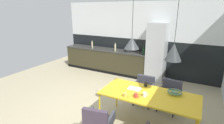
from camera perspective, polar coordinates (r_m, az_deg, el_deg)
ground_plane at (r=4.43m, az=-7.06°, el=-15.82°), size 8.21×8.21×0.00m
back_wall_splashback_dark at (r=6.72m, az=8.02°, el=1.96°), size 6.05×0.12×1.33m
back_wall_panel_upper at (r=6.51m, az=8.51°, el=13.39°), size 6.05×0.12×1.33m
kitchen_counter at (r=6.95m, az=-2.24°, el=0.73°), size 3.43×0.63×0.89m
refrigerator_column at (r=6.07m, az=14.48°, el=3.15°), size 0.61×0.60×1.99m
dining_table at (r=3.62m, az=12.05°, el=-10.92°), size 1.93×0.89×0.76m
armchair_corner_seat at (r=4.44m, az=18.59°, el=-9.43°), size 0.55×0.54×0.76m
armchair_far_side at (r=4.59m, az=10.62°, el=-7.90°), size 0.50×0.48×0.73m
armchair_head_of_table at (r=3.26m, az=-4.68°, el=-18.57°), size 0.56×0.55×0.78m
fruit_bowl at (r=3.73m, az=19.99°, el=-9.36°), size 0.29×0.29×0.07m
open_book at (r=3.77m, az=7.43°, el=-8.70°), size 0.27×0.19×0.02m
mug_dark_espresso at (r=3.91m, az=11.10°, el=-7.18°), size 0.12×0.07×0.10m
mug_white_ceramic at (r=3.42m, az=4.37°, el=-10.79°), size 0.12×0.08×0.08m
mug_glass_clear at (r=3.47m, az=10.77°, el=-10.51°), size 0.12×0.07×0.09m
mug_wide_latte at (r=3.42m, az=7.92°, el=-10.86°), size 0.12×0.08×0.08m
cooking_pot at (r=6.39m, az=5.27°, el=3.98°), size 0.25×0.25×0.16m
bottle_vinegar_dark at (r=7.01m, az=-6.57°, el=5.63°), size 0.06×0.06×0.30m
bottle_wine_green at (r=6.47m, az=1.07°, el=4.77°), size 0.07×0.07×0.31m
bottle_spice_small at (r=6.07m, az=10.39°, el=3.54°), size 0.07×0.07×0.28m
pendant_lamp_over_table_near at (r=3.35m, az=6.57°, el=6.27°), size 0.29×0.29×0.96m
pendant_lamp_over_table_far at (r=3.20m, az=19.67°, el=3.16°), size 0.29×0.29×1.10m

